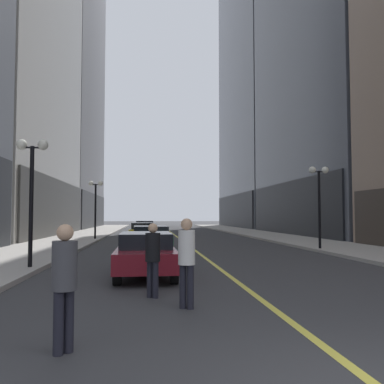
{
  "coord_description": "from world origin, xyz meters",
  "views": [
    {
      "loc": [
        -2.49,
        -3.81,
        1.86
      ],
      "look_at": [
        0.82,
        28.3,
        3.65
      ],
      "focal_mm": 39.56,
      "sensor_mm": 36.0,
      "label": 1
    }
  ],
  "objects_px": {
    "street_lamp_right_mid": "(319,189)",
    "pedestrian_in_white_shirt": "(187,255)",
    "street_lamp_left_far": "(96,197)",
    "pedestrian_in_black_coat": "(153,254)",
    "pedestrian_with_orange_bag": "(64,277)",
    "street_lamp_left_near": "(32,174)",
    "car_navy": "(144,227)",
    "car_yellow": "(142,231)",
    "car_maroon": "(146,252)",
    "car_green": "(151,238)"
  },
  "relations": [
    {
      "from": "car_green",
      "to": "street_lamp_right_mid",
      "type": "relative_size",
      "value": 1.01
    },
    {
      "from": "car_maroon",
      "to": "car_navy",
      "type": "bearing_deg",
      "value": 90.63
    },
    {
      "from": "car_maroon",
      "to": "pedestrian_in_black_coat",
      "type": "distance_m",
      "value": 3.52
    },
    {
      "from": "car_yellow",
      "to": "pedestrian_in_black_coat",
      "type": "distance_m",
      "value": 22.02
    },
    {
      "from": "street_lamp_left_far",
      "to": "car_navy",
      "type": "bearing_deg",
      "value": 71.44
    },
    {
      "from": "street_lamp_right_mid",
      "to": "pedestrian_in_white_shirt",
      "type": "bearing_deg",
      "value": -122.44
    },
    {
      "from": "car_green",
      "to": "street_lamp_left_far",
      "type": "height_order",
      "value": "street_lamp_left_far"
    },
    {
      "from": "pedestrian_with_orange_bag",
      "to": "street_lamp_left_near",
      "type": "height_order",
      "value": "street_lamp_left_near"
    },
    {
      "from": "street_lamp_left_far",
      "to": "street_lamp_right_mid",
      "type": "distance_m",
      "value": 16.62
    },
    {
      "from": "car_green",
      "to": "street_lamp_left_far",
      "type": "relative_size",
      "value": 1.01
    },
    {
      "from": "car_maroon",
      "to": "street_lamp_left_far",
      "type": "height_order",
      "value": "street_lamp_left_far"
    },
    {
      "from": "pedestrian_in_black_coat",
      "to": "pedestrian_with_orange_bag",
      "type": "relative_size",
      "value": 0.97
    },
    {
      "from": "car_green",
      "to": "street_lamp_left_near",
      "type": "xyz_separation_m",
      "value": [
        -4.03,
        -7.03,
        2.54
      ]
    },
    {
      "from": "car_yellow",
      "to": "pedestrian_with_orange_bag",
      "type": "xyz_separation_m",
      "value": [
        -0.68,
        -25.77,
        0.3
      ]
    },
    {
      "from": "car_maroon",
      "to": "pedestrian_in_white_shirt",
      "type": "relative_size",
      "value": 2.57
    },
    {
      "from": "car_green",
      "to": "car_yellow",
      "type": "bearing_deg",
      "value": 93.25
    },
    {
      "from": "pedestrian_in_black_coat",
      "to": "street_lamp_right_mid",
      "type": "distance_m",
      "value": 14.71
    },
    {
      "from": "car_yellow",
      "to": "street_lamp_left_near",
      "type": "distance_m",
      "value": 17.61
    },
    {
      "from": "pedestrian_in_white_shirt",
      "to": "pedestrian_with_orange_bag",
      "type": "bearing_deg",
      "value": -126.54
    },
    {
      "from": "car_green",
      "to": "pedestrian_in_white_shirt",
      "type": "bearing_deg",
      "value": -87.17
    },
    {
      "from": "pedestrian_with_orange_bag",
      "to": "car_yellow",
      "type": "bearing_deg",
      "value": 88.49
    },
    {
      "from": "car_navy",
      "to": "pedestrian_with_orange_bag",
      "type": "height_order",
      "value": "pedestrian_with_orange_bag"
    },
    {
      "from": "pedestrian_with_orange_bag",
      "to": "street_lamp_right_mid",
      "type": "relative_size",
      "value": 0.39
    },
    {
      "from": "street_lamp_left_far",
      "to": "car_yellow",
      "type": "bearing_deg",
      "value": -2.7
    },
    {
      "from": "car_navy",
      "to": "pedestrian_with_orange_bag",
      "type": "xyz_separation_m",
      "value": [
        -0.73,
        -36.4,
        0.3
      ]
    },
    {
      "from": "street_lamp_left_far",
      "to": "street_lamp_right_mid",
      "type": "relative_size",
      "value": 1.0
    },
    {
      "from": "car_yellow",
      "to": "pedestrian_in_white_shirt",
      "type": "relative_size",
      "value": 2.55
    },
    {
      "from": "street_lamp_left_near",
      "to": "street_lamp_left_far",
      "type": "xyz_separation_m",
      "value": [
        0.0,
        17.25,
        0.0
      ]
    },
    {
      "from": "pedestrian_with_orange_bag",
      "to": "street_lamp_left_near",
      "type": "distance_m",
      "value": 9.39
    },
    {
      "from": "street_lamp_right_mid",
      "to": "car_maroon",
      "type": "bearing_deg",
      "value": -138.01
    },
    {
      "from": "car_navy",
      "to": "street_lamp_right_mid",
      "type": "relative_size",
      "value": 1.05
    },
    {
      "from": "car_navy",
      "to": "pedestrian_in_black_coat",
      "type": "xyz_separation_m",
      "value": [
        0.5,
        -32.64,
        0.26
      ]
    },
    {
      "from": "pedestrian_in_black_coat",
      "to": "street_lamp_right_mid",
      "type": "bearing_deg",
      "value": 52.81
    },
    {
      "from": "car_yellow",
      "to": "street_lamp_left_near",
      "type": "relative_size",
      "value": 1.03
    },
    {
      "from": "pedestrian_with_orange_bag",
      "to": "street_lamp_left_near",
      "type": "xyz_separation_m",
      "value": [
        -2.78,
        8.69,
        2.24
      ]
    },
    {
      "from": "car_maroon",
      "to": "pedestrian_in_black_coat",
      "type": "relative_size",
      "value": 2.76
    },
    {
      "from": "street_lamp_left_near",
      "to": "car_green",
      "type": "bearing_deg",
      "value": 60.17
    },
    {
      "from": "car_yellow",
      "to": "street_lamp_left_far",
      "type": "bearing_deg",
      "value": 177.3
    },
    {
      "from": "street_lamp_left_near",
      "to": "street_lamp_right_mid",
      "type": "xyz_separation_m",
      "value": [
        12.8,
        6.65,
        0.0
      ]
    },
    {
      "from": "car_maroon",
      "to": "car_navy",
      "type": "xyz_separation_m",
      "value": [
        -0.32,
        29.13,
        0.0
      ]
    },
    {
      "from": "pedestrian_in_black_coat",
      "to": "street_lamp_right_mid",
      "type": "relative_size",
      "value": 0.38
    },
    {
      "from": "car_green",
      "to": "car_maroon",
      "type": "bearing_deg",
      "value": -91.32
    },
    {
      "from": "car_green",
      "to": "car_navy",
      "type": "distance_m",
      "value": 20.68
    },
    {
      "from": "pedestrian_in_white_shirt",
      "to": "street_lamp_left_near",
      "type": "xyz_separation_m",
      "value": [
        -4.68,
        6.13,
        2.2
      ]
    },
    {
      "from": "car_maroon",
      "to": "street_lamp_left_near",
      "type": "relative_size",
      "value": 1.05
    },
    {
      "from": "car_maroon",
      "to": "pedestrian_in_white_shirt",
      "type": "xyz_separation_m",
      "value": [
        0.84,
        -4.71,
        0.34
      ]
    },
    {
      "from": "pedestrian_in_black_coat",
      "to": "pedestrian_with_orange_bag",
      "type": "bearing_deg",
      "value": -108.17
    },
    {
      "from": "car_green",
      "to": "pedestrian_with_orange_bag",
      "type": "relative_size",
      "value": 2.58
    },
    {
      "from": "street_lamp_left_far",
      "to": "street_lamp_right_mid",
      "type": "height_order",
      "value": "same"
    },
    {
      "from": "car_maroon",
      "to": "pedestrian_in_black_coat",
      "type": "xyz_separation_m",
      "value": [
        0.18,
        -3.51,
        0.26
      ]
    }
  ]
}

